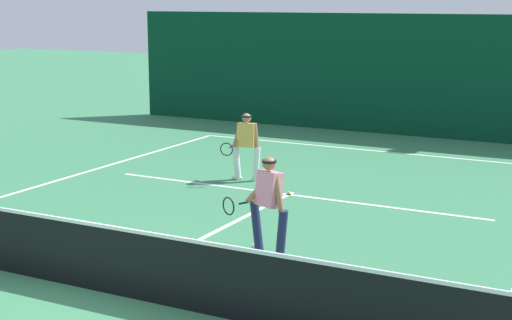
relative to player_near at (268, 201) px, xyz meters
name	(u,v)px	position (x,y,z in m)	size (l,w,h in m)	color
ground_plane	(98,291)	(-1.37, -2.53, -0.87)	(80.00, 80.00, 0.00)	#377A51
court_line_baseline_far	(375,151)	(-1.37, 9.05, -0.87)	(10.28, 0.10, 0.01)	white
court_line_service	(289,194)	(-1.37, 3.66, -0.87)	(8.38, 0.10, 0.01)	white
court_line_centre	(215,232)	(-1.37, 0.67, -0.87)	(0.10, 6.40, 0.01)	white
tennis_net	(97,256)	(-1.37, -2.53, -0.36)	(11.26, 0.09, 1.07)	#1E4723
player_near	(268,201)	(0.00, 0.00, 0.00)	(1.05, 0.86, 1.59)	#1E234C
player_far	(246,144)	(-2.77, 4.40, -0.04)	(0.73, 0.87, 1.52)	silver
tennis_ball	(289,193)	(-1.38, 3.68, -0.84)	(0.07, 0.07, 0.07)	#D1E033
back_fence_windscreen	(408,75)	(-1.37, 11.82, 0.91)	(18.44, 0.12, 3.57)	#073823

